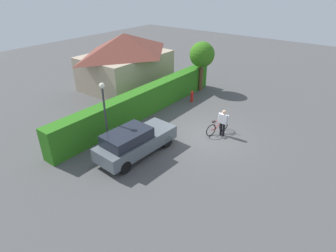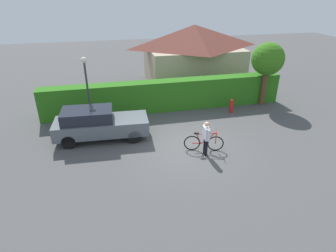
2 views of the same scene
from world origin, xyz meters
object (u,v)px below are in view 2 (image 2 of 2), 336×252
at_px(person_rider, 206,136).
at_px(fire_hydrant, 231,106).
at_px(tree_kerbside, 268,60).
at_px(parked_car_near, 98,123).
at_px(street_lamp, 87,82).
at_px(bicycle, 204,143).

relative_size(person_rider, fire_hydrant, 1.94).
distance_m(person_rider, tree_kerbside, 7.48).
bearing_deg(parked_car_near, tree_kerbside, 12.92).
height_order(parked_car_near, tree_kerbside, tree_kerbside).
bearing_deg(person_rider, street_lamp, 139.80).
relative_size(bicycle, tree_kerbside, 0.45).
xyz_separation_m(bicycle, street_lamp, (-4.87, 3.75, 1.99)).
relative_size(street_lamp, fire_hydrant, 4.45).
bearing_deg(bicycle, fire_hydrant, 50.94).
bearing_deg(person_rider, fire_hydrant, 52.94).
height_order(person_rider, street_lamp, street_lamp).
height_order(parked_car_near, fire_hydrant, parked_car_near).
bearing_deg(fire_hydrant, tree_kerbside, 17.85).
bearing_deg(tree_kerbside, fire_hydrant, -162.15).
xyz_separation_m(bicycle, fire_hydrant, (3.00, 3.70, 0.02)).
bearing_deg(street_lamp, bicycle, -37.59).
bearing_deg(street_lamp, parked_car_near, -76.66).
distance_m(parked_car_near, tree_kerbside, 10.33).
relative_size(parked_car_near, person_rider, 2.82).
xyz_separation_m(parked_car_near, person_rider, (4.46, -2.53, 0.11)).
bearing_deg(tree_kerbside, street_lamp, -176.00).
distance_m(bicycle, tree_kerbside, 7.39).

